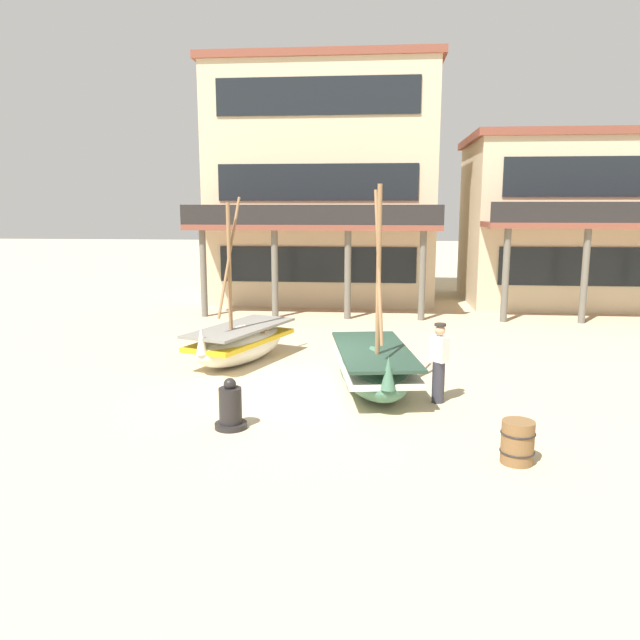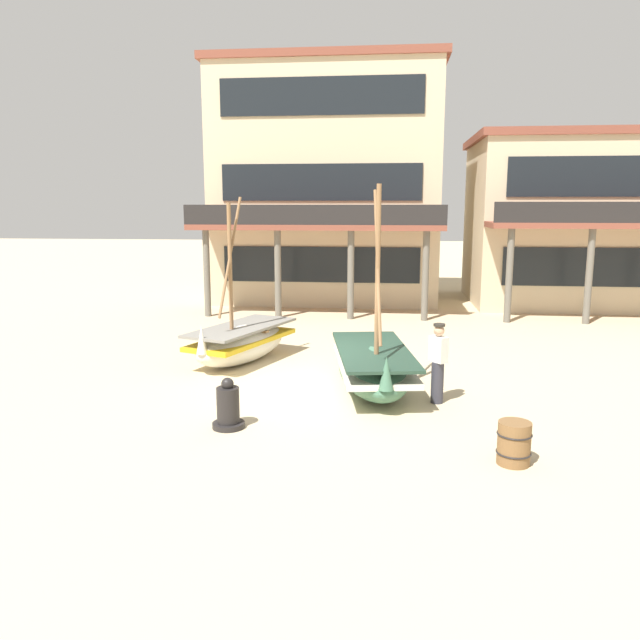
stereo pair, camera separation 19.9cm
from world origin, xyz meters
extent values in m
plane|color=#CCB78E|center=(0.00, 0.00, 0.00)|extent=(120.00, 120.00, 0.00)
ellipsoid|color=silver|center=(-2.21, 2.26, 0.48)|extent=(2.49, 3.75, 0.97)
cube|color=gold|center=(-2.21, 2.26, 0.60)|extent=(2.46, 3.62, 0.12)
cube|color=gray|center=(-2.21, 2.26, 0.93)|extent=(2.51, 3.70, 0.07)
cone|color=silver|center=(-2.80, 0.69, 0.92)|extent=(0.34, 0.34, 0.68)
cylinder|color=olive|center=(-2.36, 1.85, 2.41)|extent=(0.10, 0.10, 3.46)
cylinder|color=olive|center=(-2.36, 1.85, 2.80)|extent=(0.46, 1.05, 2.97)
cube|color=olive|center=(-2.11, 2.51, 0.82)|extent=(1.24, 0.60, 0.06)
ellipsoid|color=#427056|center=(1.29, 0.08, 0.47)|extent=(2.09, 4.09, 0.95)
cube|color=silver|center=(1.29, 0.08, 0.59)|extent=(2.08, 3.94, 0.11)
cube|color=#243D2F|center=(1.29, 0.08, 0.91)|extent=(2.12, 4.02, 0.07)
cone|color=#427056|center=(1.58, -1.77, 0.90)|extent=(0.34, 0.34, 0.66)
cylinder|color=olive|center=(1.36, -0.40, 2.58)|extent=(0.10, 0.10, 3.84)
cylinder|color=olive|center=(1.36, -0.40, 2.82)|extent=(0.26, 1.22, 3.17)
cube|color=olive|center=(1.24, 0.37, 0.81)|extent=(1.42, 0.38, 0.06)
cylinder|color=#33333D|center=(2.64, -0.69, 0.44)|extent=(0.26, 0.26, 0.88)
cube|color=silver|center=(2.64, -0.69, 1.15)|extent=(0.40, 0.42, 0.54)
sphere|color=tan|center=(2.64, -0.69, 1.54)|extent=(0.22, 0.22, 0.22)
cylinder|color=#2D2823|center=(2.64, -0.69, 1.66)|extent=(0.24, 0.24, 0.05)
cylinder|color=black|center=(-1.32, -2.62, 0.05)|extent=(0.60, 0.60, 0.10)
cylinder|color=black|center=(-1.32, -2.62, 0.44)|extent=(0.42, 0.42, 0.67)
sphere|color=black|center=(-1.32, -2.62, 0.84)|extent=(0.23, 0.23, 0.23)
cylinder|color=brown|center=(3.62, -3.74, 0.35)|extent=(0.52, 0.52, 0.70)
torus|color=black|center=(3.62, -3.74, 0.50)|extent=(0.56, 0.56, 0.03)
torus|color=black|center=(3.62, -3.74, 0.20)|extent=(0.56, 0.56, 0.03)
cube|color=beige|center=(-1.07, 14.13, 4.79)|extent=(9.30, 5.89, 9.59)
cube|color=brown|center=(-1.07, 14.13, 9.74)|extent=(9.67, 6.13, 0.30)
cube|color=black|center=(-1.07, 11.15, 1.76)|extent=(7.81, 0.06, 1.41)
cube|color=black|center=(-1.07, 11.15, 4.95)|extent=(7.81, 0.06, 1.41)
cube|color=black|center=(-1.07, 11.15, 8.15)|extent=(7.81, 0.06, 1.41)
cube|color=brown|center=(-1.07, 9.83, 3.30)|extent=(9.30, 2.70, 0.20)
cylinder|color=#666056|center=(-5.06, 8.89, 1.60)|extent=(0.24, 0.24, 3.20)
cylinder|color=#666056|center=(-2.40, 8.89, 1.60)|extent=(0.24, 0.24, 3.20)
cylinder|color=#666056|center=(0.26, 8.89, 1.60)|extent=(0.24, 0.24, 3.20)
cylinder|color=#666056|center=(2.91, 8.89, 1.60)|extent=(0.24, 0.24, 3.20)
cube|color=black|center=(-1.07, 8.54, 3.75)|extent=(9.30, 0.08, 0.70)
cube|color=beige|center=(9.83, 13.83, 3.29)|extent=(9.39, 6.27, 6.58)
cube|color=brown|center=(9.83, 13.83, 6.73)|extent=(9.76, 6.52, 0.30)
cube|color=black|center=(9.83, 10.66, 1.81)|extent=(7.89, 0.06, 1.45)
cube|color=black|center=(9.83, 10.66, 5.10)|extent=(7.89, 0.06, 1.45)
cube|color=brown|center=(9.83, 9.60, 3.39)|extent=(9.39, 2.19, 0.20)
cylinder|color=#666056|center=(5.80, 8.83, 1.65)|extent=(0.24, 0.24, 3.29)
cylinder|color=#666056|center=(8.49, 8.83, 1.65)|extent=(0.24, 0.24, 3.29)
cube|color=black|center=(9.83, 8.55, 3.84)|extent=(9.39, 0.08, 0.70)
camera|label=1|loc=(1.36, -13.41, 4.07)|focal=34.94mm
camera|label=2|loc=(1.56, -13.39, 4.07)|focal=34.94mm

